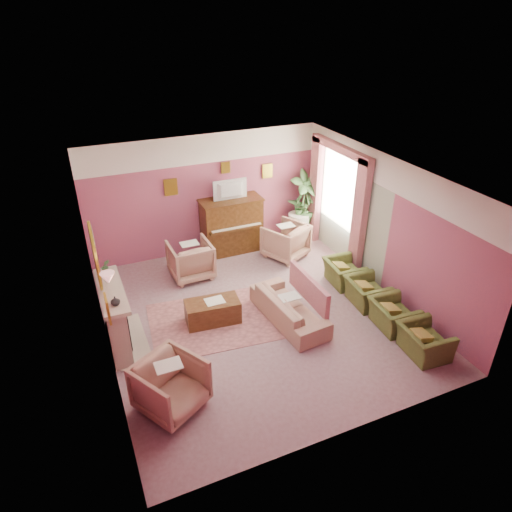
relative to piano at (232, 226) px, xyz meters
name	(u,v)px	position (x,y,z in m)	size (l,w,h in m)	color
floor	(257,315)	(-0.50, -2.68, -0.65)	(5.50, 6.00, 0.01)	gray
ceiling	(258,177)	(-0.50, -2.68, 2.15)	(5.50, 6.00, 0.01)	white
wall_back	(206,195)	(-0.50, 0.32, 0.75)	(5.50, 0.02, 2.80)	#824064
wall_front	(353,356)	(-0.50, -5.68, 0.75)	(5.50, 0.02, 2.80)	#824064
wall_left	(98,285)	(-3.25, -2.68, 0.75)	(0.02, 6.00, 2.80)	#824064
wall_right	(384,225)	(2.25, -2.68, 0.75)	(0.02, 6.00, 2.80)	#824064
picture_rail_band	(203,149)	(-0.50, 0.31, 1.82)	(5.50, 0.01, 0.65)	white
stripe_panel	(345,216)	(2.23, -1.38, 0.42)	(0.01, 3.00, 2.15)	#A9B39C
fireplace_surround	(114,319)	(-3.09, -2.48, -0.10)	(0.30, 1.40, 1.10)	#B7A791
fireplace_inset	(122,324)	(-2.99, -2.48, -0.25)	(0.18, 0.72, 0.68)	black
fire_ember	(125,332)	(-2.95, -2.48, -0.43)	(0.06, 0.54, 0.10)	#EC4D17
mantel_shelf	(111,291)	(-3.06, -2.48, 0.47)	(0.40, 1.55, 0.07)	#B7A791
hearth	(130,341)	(-2.89, -2.48, -0.64)	(0.55, 1.50, 0.02)	#B7A791
mirror_frame	(95,257)	(-3.20, -2.48, 1.15)	(0.04, 0.72, 1.20)	#AE9826
mirror_glass	(97,256)	(-3.17, -2.48, 1.15)	(0.01, 0.60, 1.06)	silver
sconce_shade	(108,278)	(-3.12, -3.53, 1.33)	(0.20, 0.20, 0.16)	#D78680
piano	(232,226)	(0.00, 0.00, 0.00)	(1.40, 0.60, 1.30)	#492910
piano_keyshelf	(237,229)	(0.00, -0.35, 0.07)	(1.30, 0.12, 0.06)	#492910
piano_keys	(237,228)	(0.00, -0.35, 0.11)	(1.20, 0.08, 0.02)	beige
piano_top	(231,200)	(0.00, 0.00, 0.66)	(1.45, 0.65, 0.04)	#492910
television	(231,189)	(0.00, -0.05, 0.95)	(0.80, 0.12, 0.48)	black
print_back_left	(171,187)	(-1.30, 0.28, 1.07)	(0.30, 0.03, 0.38)	#AE9826
print_back_right	(267,171)	(1.05, 0.28, 1.13)	(0.26, 0.03, 0.34)	#AE9826
print_back_mid	(226,168)	(0.00, 0.28, 1.35)	(0.22, 0.03, 0.26)	#AE9826
print_left_wall	(108,309)	(-3.21, -3.88, 1.07)	(0.03, 0.28, 0.36)	#AE9826
window_blind	(340,186)	(2.20, -1.13, 1.05)	(0.03, 1.40, 1.80)	silver
curtain_left	(359,219)	(2.12, -2.05, 0.65)	(0.16, 0.34, 2.60)	#B1606A
curtain_right	(315,190)	(2.12, -0.21, 0.65)	(0.16, 0.34, 2.60)	#B1606A
pelmet	(341,149)	(2.12, -1.13, 1.91)	(0.16, 2.20, 0.16)	#B1606A
mantel_plant	(106,266)	(-3.05, -1.93, 0.64)	(0.16, 0.16, 0.28)	#3B6935
mantel_vase	(115,301)	(-3.05, -2.98, 0.58)	(0.16, 0.16, 0.16)	white
area_rug	(217,320)	(-1.27, -2.52, -0.64)	(2.50, 1.80, 0.01)	#A36060
coffee_table	(213,311)	(-1.35, -2.52, -0.43)	(1.00, 0.50, 0.45)	#502F17
table_paper	(215,301)	(-1.30, -2.52, -0.20)	(0.35, 0.28, 0.01)	white
sofa	(289,303)	(-0.01, -3.04, -0.28)	(0.61, 1.83, 0.74)	tan
sofa_throw	(309,288)	(0.39, -3.04, -0.05)	(0.09, 1.38, 0.51)	#B1606A
floral_armchair_left	(190,258)	(-1.25, -0.76, -0.20)	(0.87, 0.87, 0.90)	tan
floral_armchair_right	(286,239)	(1.05, -0.78, -0.20)	(0.87, 0.87, 0.90)	tan
floral_armchair_front	(171,384)	(-2.57, -4.26, -0.20)	(0.87, 0.87, 0.90)	tan
olive_chair_a	(425,337)	(1.65, -4.81, -0.30)	(0.57, 0.81, 0.70)	#4D5B26
olive_chair_b	(394,311)	(1.65, -3.99, -0.30)	(0.57, 0.81, 0.70)	#4D5B26
olive_chair_c	(367,288)	(1.65, -3.17, -0.30)	(0.57, 0.81, 0.70)	#4D5B26
olive_chair_d	(344,269)	(1.65, -2.35, -0.30)	(0.57, 0.81, 0.70)	#4D5B26
side_table	(298,227)	(1.74, -0.12, -0.30)	(0.52, 0.52, 0.70)	silver
side_plant_big	(299,208)	(1.74, -0.12, 0.22)	(0.30, 0.30, 0.34)	#3B6935
side_plant_small	(305,209)	(1.86, -0.22, 0.19)	(0.16, 0.16, 0.28)	#3B6935
palm_pot	(303,232)	(1.90, -0.10, -0.48)	(0.34, 0.34, 0.34)	brown
palm_plant	(305,199)	(1.90, -0.10, 0.41)	(0.76, 0.76, 1.44)	#3B6935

